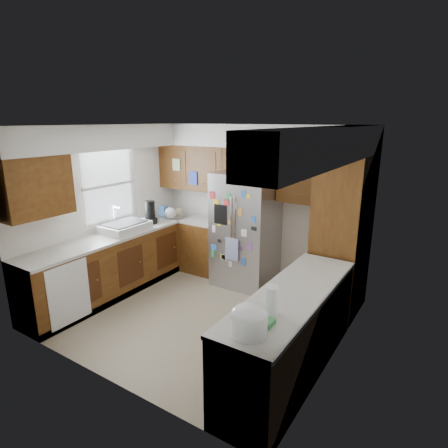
% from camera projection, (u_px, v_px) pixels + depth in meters
% --- Properties ---
extents(floor, '(3.60, 3.60, 0.00)m').
position_uv_depth(floor, '(201.00, 314.00, 5.12)').
color(floor, gray).
rests_on(floor, ground).
extents(room_shell, '(3.64, 3.24, 2.52)m').
position_uv_depth(room_shell, '(208.00, 177.00, 4.98)').
color(room_shell, white).
rests_on(room_shell, ground).
extents(left_counter_run, '(1.36, 3.20, 0.92)m').
position_uv_depth(left_counter_run, '(130.00, 264.00, 5.73)').
color(left_counter_run, '#49220E').
rests_on(left_counter_run, ground).
extents(right_counter_run, '(0.63, 2.25, 0.92)m').
position_uv_depth(right_counter_run, '(291.00, 336.00, 3.84)').
color(right_counter_run, '#49220E').
rests_on(right_counter_run, ground).
extents(pantry, '(0.60, 0.90, 2.15)m').
position_uv_depth(pantry, '(342.00, 236.00, 4.98)').
color(pantry, '#49220E').
rests_on(pantry, ground).
extents(fridge, '(0.90, 0.79, 1.80)m').
position_uv_depth(fridge, '(245.00, 230.00, 5.85)').
color(fridge, '#9C9BA0').
rests_on(fridge, ground).
extents(bridge_cabinet, '(0.96, 0.34, 0.35)m').
position_uv_depth(bridge_cabinet, '(254.00, 159.00, 5.74)').
color(bridge_cabinet, '#49220E').
rests_on(bridge_cabinet, fridge).
extents(fridge_top_items, '(0.83, 0.38, 0.30)m').
position_uv_depth(fridge_top_items, '(250.00, 139.00, 5.66)').
color(fridge_top_items, '#2133B3').
rests_on(fridge_top_items, bridge_cabinet).
extents(sink_assembly, '(0.52, 0.70, 0.37)m').
position_uv_depth(sink_assembly, '(124.00, 227.00, 5.71)').
color(sink_assembly, silver).
rests_on(sink_assembly, left_counter_run).
extents(left_counter_clutter, '(0.40, 0.83, 0.38)m').
position_uv_depth(left_counter_clutter, '(160.00, 213.00, 6.27)').
color(left_counter_clutter, black).
rests_on(left_counter_clutter, left_counter_run).
extents(rice_cooker, '(0.30, 0.29, 0.26)m').
position_uv_depth(rice_cooker, '(249.00, 319.00, 2.94)').
color(rice_cooker, white).
rests_on(rice_cooker, right_counter_run).
extents(paper_towel, '(0.12, 0.12, 0.26)m').
position_uv_depth(paper_towel, '(272.00, 300.00, 3.26)').
color(paper_towel, white).
rests_on(paper_towel, right_counter_run).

